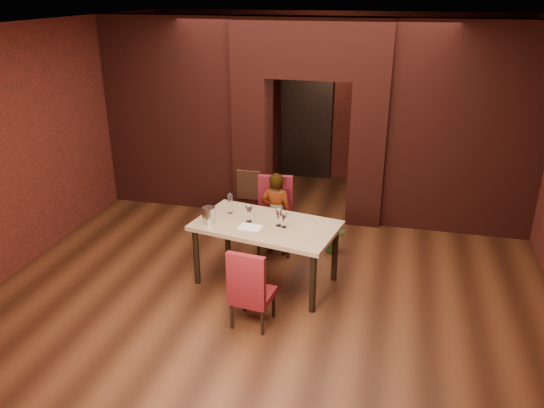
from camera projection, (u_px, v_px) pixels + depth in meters
The scene contains 24 objects.
floor at pixel (281, 270), 7.27m from camera, with size 8.00×8.00×0.00m, color #4D2613.
ceiling at pixel (282, 25), 6.05m from camera, with size 7.00×8.00×0.04m, color silver.
wall_back at pixel (328, 98), 10.25m from camera, with size 7.00×0.04×3.20m, color maroon.
wall_front at pixel (127, 361), 3.07m from camera, with size 7.00×0.04×3.20m, color maroon.
wall_left at pixel (39, 141), 7.44m from camera, with size 0.04×8.00×3.20m, color maroon.
pillar_left at pixel (253, 145), 8.84m from camera, with size 0.55×0.55×2.30m, color maroon.
pillar_right at pixel (368, 153), 8.42m from camera, with size 0.55×0.55×2.30m, color maroon.
lintel at pixel (312, 48), 8.02m from camera, with size 2.45×0.55×0.90m, color maroon.
wing_wall_left at pixel (172, 114), 8.98m from camera, with size 2.27×0.35×3.20m, color maroon.
wing_wall_right at pixel (465, 131), 7.93m from camera, with size 2.27×0.35×3.20m, color maroon.
vent_panel at pixel (248, 185), 8.80m from camera, with size 0.40×0.03×0.50m, color #9C542D.
rear_door at pixel (306, 126), 10.50m from camera, with size 0.90×0.08×2.10m, color black.
rear_door_frame at pixel (306, 126), 10.46m from camera, with size 1.02×0.04×2.22m, color black.
dining_table at pixel (266, 253), 6.85m from camera, with size 1.78×1.00×0.83m, color tan.
chair_far at pixel (274, 217), 7.60m from camera, with size 0.50×0.50×1.10m, color maroon.
chair_near at pixel (253, 286), 5.97m from camera, with size 0.44×0.44×0.97m, color maroon.
person_seated at pixel (276, 214), 7.52m from camera, with size 0.45×0.30×1.23m, color white.
wine_glass_a at pixel (249, 214), 6.71m from camera, with size 0.09×0.09×0.22m, color white, non-canonical shape.
wine_glass_b at pixel (279, 218), 6.60m from camera, with size 0.09×0.09×0.22m, color white, non-canonical shape.
wine_glass_c at pixel (284, 220), 6.56m from camera, with size 0.08×0.08×0.19m, color white, non-canonical shape.
tasting_sheet at pixel (250, 227), 6.59m from camera, with size 0.28×0.20×0.00m, color white.
wine_bucket at pixel (209, 215), 6.68m from camera, with size 0.17×0.17×0.21m, color silver.
water_bottle at pixel (230, 203), 6.96m from camera, with size 0.06×0.06×0.28m, color white.
potted_plant at pixel (333, 240), 7.71m from camera, with size 0.35×0.30×0.39m, color #2A5E1D.
Camera 1 is at (1.42, -6.22, 3.62)m, focal length 35.00 mm.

